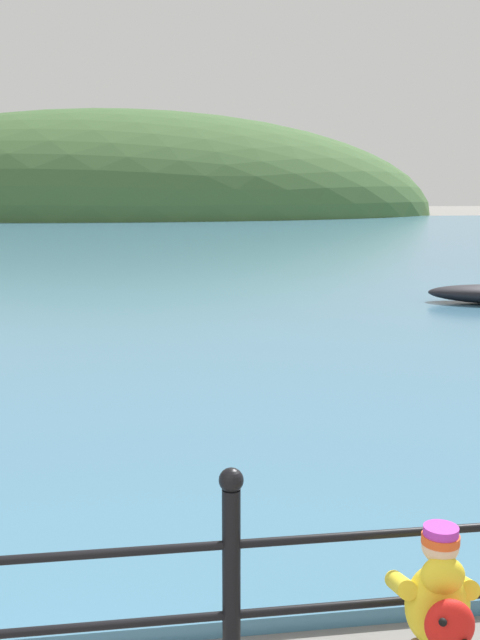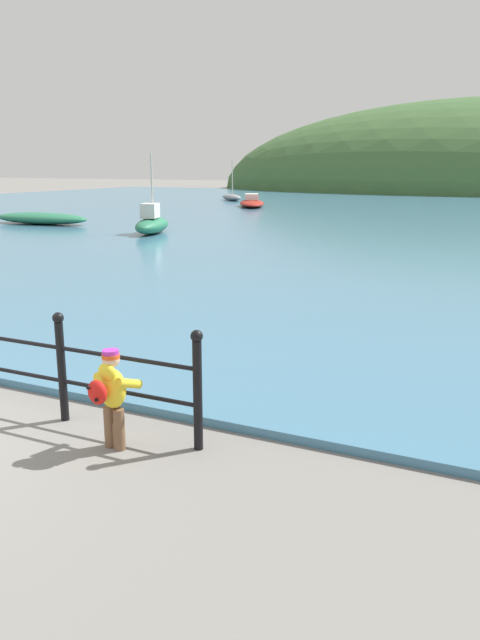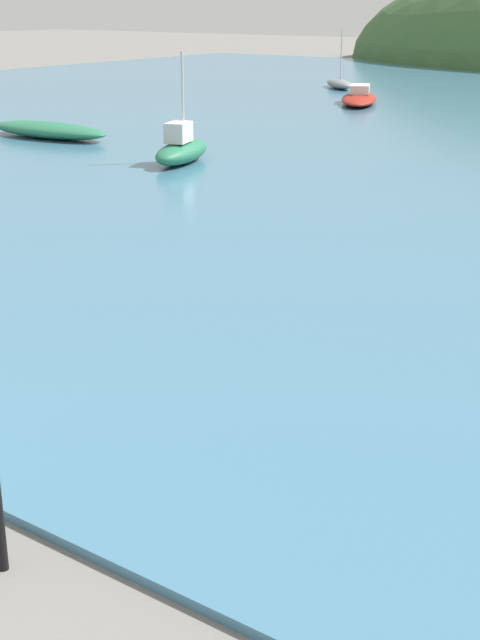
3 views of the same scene
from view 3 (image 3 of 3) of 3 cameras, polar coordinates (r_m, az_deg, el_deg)
The scene contains 4 objects.
boat_blue_hull at distance 31.33m, azimuth -12.15°, elevation 11.81°, with size 4.99×1.76×0.52m.
boat_green_fishing at distance 41.28m, azimuth 7.63°, elevation 13.92°, with size 3.61×5.22×0.80m.
boat_far_right at distance 25.84m, azimuth -3.77°, elevation 10.85°, with size 1.92×3.22×3.05m.
boat_red_dinghy at distance 48.34m, azimuth 6.38°, elevation 14.80°, with size 2.91×2.87×2.94m.
Camera 3 is at (8.26, -2.50, 4.53)m, focal length 50.00 mm.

